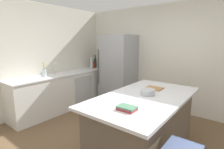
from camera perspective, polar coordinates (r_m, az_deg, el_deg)
The scene contains 14 objects.
wall_rear at distance 4.49m, azimuth 18.20°, elevation 5.09°, with size 6.00×0.10×2.60m, color silver.
wall_left at distance 4.44m, azimuth -25.69°, elevation 4.50°, with size 0.10×6.00×2.60m, color silver.
counter_run_left at distance 4.66m, azimuth -14.99°, elevation -5.06°, with size 0.64×2.81×0.92m.
kitchen_island at distance 2.84m, azimuth 10.48°, elevation -15.53°, with size 1.10×2.01×0.90m.
refrigerator at distance 4.74m, azimuth 2.07°, elevation 1.49°, with size 0.84×0.78×1.88m.
sink_faucet at distance 4.44m, azimuth -18.12°, elevation 2.09°, with size 0.15×0.05×0.30m.
flower_vase at distance 4.28m, azimuth -21.50°, elevation 0.74°, with size 0.09×0.09×0.33m.
syrup_bottle at distance 5.37m, azimuth -3.86°, elevation 3.36°, with size 0.07×0.07×0.23m.
wine_bottle at distance 5.36m, azimuth -5.52°, elevation 3.95°, with size 0.07×0.07×0.37m.
hot_sauce_bottle at distance 5.30m, azimuth -5.98°, elevation 3.24°, with size 0.05×0.05×0.24m.
soda_bottle at distance 5.23m, azimuth -6.80°, elevation 3.72°, with size 0.08×0.08×0.36m.
cookbook_stack at distance 2.12m, azimuth 4.92°, elevation -11.00°, with size 0.23×0.16×0.05m.
mixing_bowl at distance 2.73m, azimuth 11.67°, elevation -5.66°, with size 0.23×0.23×0.09m.
cutting_board at distance 3.10m, azimuth 13.66°, elevation -4.42°, with size 0.29×0.25×0.02m.
Camera 1 is at (1.52, -1.95, 1.72)m, focal length 27.67 mm.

